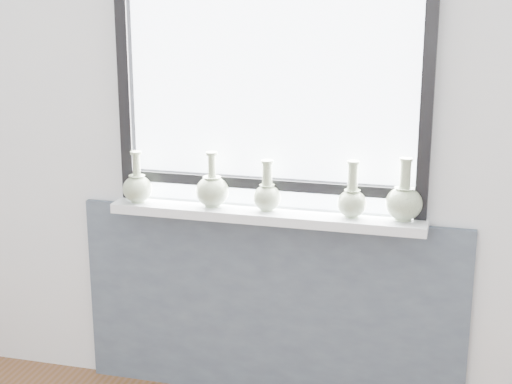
% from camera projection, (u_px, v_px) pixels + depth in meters
% --- Properties ---
extents(back_wall, '(3.60, 0.02, 2.60)m').
position_uv_depth(back_wall, '(272.00, 110.00, 3.23)').
color(back_wall, silver).
rests_on(back_wall, ground).
extents(apron_panel, '(1.70, 0.03, 0.86)m').
position_uv_depth(apron_panel, '(269.00, 308.00, 3.43)').
color(apron_panel, '#4E5B69').
rests_on(apron_panel, ground).
extents(windowsill, '(1.32, 0.18, 0.04)m').
position_uv_depth(windowsill, '(266.00, 215.00, 3.25)').
color(windowsill, silver).
rests_on(windowsill, apron_panel).
extents(window, '(1.30, 0.06, 1.05)m').
position_uv_depth(window, '(270.00, 77.00, 3.16)').
color(window, black).
rests_on(window, windowsill).
extents(vase_a, '(0.13, 0.13, 0.22)m').
position_uv_depth(vase_a, '(137.00, 187.00, 3.34)').
color(vase_a, '#9AAB87').
rests_on(vase_a, windowsill).
extents(vase_b, '(0.14, 0.14, 0.23)m').
position_uv_depth(vase_b, '(212.00, 189.00, 3.27)').
color(vase_b, '#9AAB87').
rests_on(vase_b, windowsill).
extents(vase_c, '(0.12, 0.12, 0.21)m').
position_uv_depth(vase_c, '(267.00, 194.00, 3.22)').
color(vase_c, '#9AAB87').
rests_on(vase_c, windowsill).
extents(vase_d, '(0.12, 0.12, 0.23)m').
position_uv_depth(vase_d, '(352.00, 200.00, 3.13)').
color(vase_d, '#9AAB87').
rests_on(vase_d, windowsill).
extents(vase_e, '(0.15, 0.15, 0.25)m').
position_uv_depth(vase_e, '(404.00, 201.00, 3.09)').
color(vase_e, '#9AAB87').
rests_on(vase_e, windowsill).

